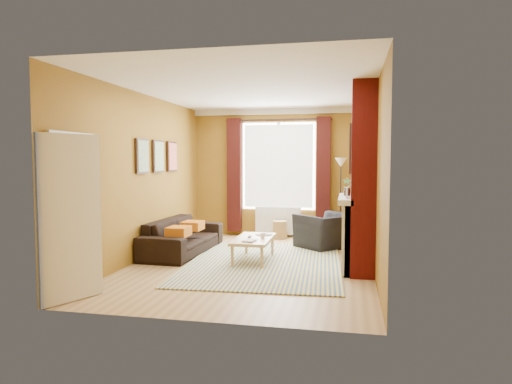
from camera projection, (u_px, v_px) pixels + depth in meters
ground at (253, 263)px, 7.44m from camera, size 5.50×5.50×0.00m
room_walls at (294, 178)px, 7.49m from camera, size 3.82×5.54×2.83m
striped_rug at (264, 263)px, 7.41m from camera, size 2.61×3.49×0.02m
sofa at (183, 236)px, 8.27m from camera, size 0.91×2.15×0.62m
armchair at (326, 231)px, 8.73m from camera, size 1.32×1.33×0.65m
coffee_table at (254, 240)px, 7.58m from camera, size 0.60×1.18×0.39m
wicker_stool at (280, 230)px, 9.76m from camera, size 0.32×0.32×0.38m
floor_lamp at (341, 175)px, 9.38m from camera, size 0.33×0.33×1.73m
book_a at (244, 240)px, 7.27m from camera, size 0.22×0.27×0.02m
book_b at (261, 234)px, 7.92m from camera, size 0.31×0.31×0.02m
mug at (263, 236)px, 7.52m from camera, size 0.10×0.10×0.09m
tv_remote at (250, 236)px, 7.66m from camera, size 0.06×0.16×0.02m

